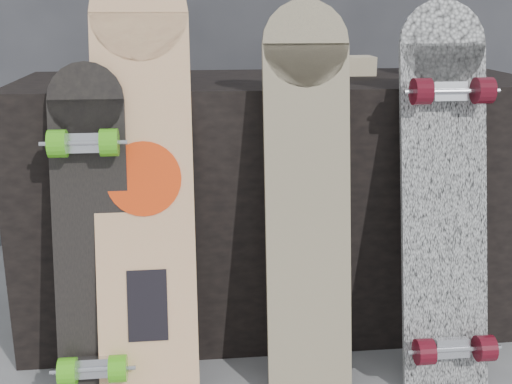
{
  "coord_description": "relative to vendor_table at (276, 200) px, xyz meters",
  "views": [
    {
      "loc": [
        -0.29,
        -1.51,
        1.02
      ],
      "look_at": [
        -0.1,
        0.2,
        0.52
      ],
      "focal_mm": 45.0,
      "sensor_mm": 36.0,
      "label": 1
    }
  ],
  "objects": [
    {
      "name": "vendor_table",
      "position": [
        0.0,
        0.0,
        0.0
      ],
      "size": [
        1.6,
        0.6,
        0.8
      ],
      "primitive_type": "cube",
      "color": "black",
      "rests_on": "ground"
    },
    {
      "name": "merch_box_purple",
      "position": [
        -0.43,
        0.04,
        0.45
      ],
      "size": [
        0.18,
        0.12,
        0.1
      ],
      "primitive_type": "cube",
      "color": "navy",
      "rests_on": "vendor_table"
    },
    {
      "name": "merch_box_small",
      "position": [
        0.56,
        0.07,
        0.46
      ],
      "size": [
        0.14,
        0.14,
        0.12
      ],
      "primitive_type": "cube",
      "color": "navy",
      "rests_on": "vendor_table"
    },
    {
      "name": "merch_box_flat",
      "position": [
        0.22,
        0.08,
        0.43
      ],
      "size": [
        0.22,
        0.1,
        0.06
      ],
      "primitive_type": "cube",
      "color": "#D1B78C",
      "rests_on": "vendor_table"
    },
    {
      "name": "longboard_geisha",
      "position": [
        -0.4,
        -0.35,
        0.2
      ],
      "size": [
        0.26,
        0.34,
        1.13
      ],
      "rotation": [
        -0.28,
        0.0,
        0.0
      ],
      "color": "beige",
      "rests_on": "ground"
    },
    {
      "name": "longboard_celtic",
      "position": [
        0.02,
        -0.42,
        0.15
      ],
      "size": [
        0.23,
        0.21,
        1.04
      ],
      "rotation": [
        -0.19,
        0.0,
        0.0
      ],
      "color": "beige",
      "rests_on": "ground"
    },
    {
      "name": "longboard_cascadia",
      "position": [
        0.4,
        -0.42,
        0.14
      ],
      "size": [
        0.24,
        0.32,
        1.04
      ],
      "rotation": [
        -0.23,
        0.0,
        0.0
      ],
      "color": "silver",
      "rests_on": "ground"
    },
    {
      "name": "skateboard_dark",
      "position": [
        -0.54,
        -0.41,
        0.05
      ],
      "size": [
        0.2,
        0.27,
        0.88
      ],
      "rotation": [
        -0.21,
        0.0,
        0.0
      ],
      "color": "black",
      "rests_on": "ground"
    }
  ]
}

